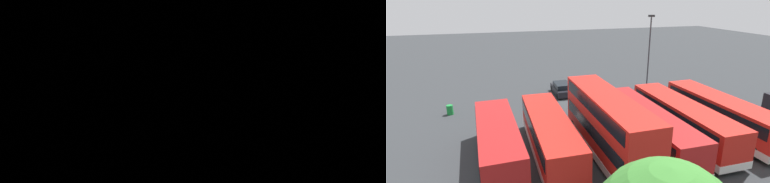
# 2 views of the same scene
# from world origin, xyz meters

# --- Properties ---
(ground_plane) EXTENTS (140.00, 140.00, 0.00)m
(ground_plane) POSITION_xyz_m (0.00, 0.00, 0.00)
(ground_plane) COLOR #2D3033
(bus_single_deck_near_end) EXTENTS (2.88, 11.89, 2.95)m
(bus_single_deck_near_end) POSITION_xyz_m (-9.21, 11.11, 1.62)
(bus_single_deck_near_end) COLOR red
(bus_single_deck_near_end) RESTS_ON ground
(bus_single_deck_second) EXTENTS (2.64, 11.84, 2.95)m
(bus_single_deck_second) POSITION_xyz_m (-5.32, 11.21, 1.62)
(bus_single_deck_second) COLOR red
(bus_single_deck_second) RESTS_ON ground
(bus_single_deck_third) EXTENTS (2.64, 11.95, 2.95)m
(bus_single_deck_third) POSITION_xyz_m (-1.89, 11.67, 1.62)
(bus_single_deck_third) COLOR #A51919
(bus_single_deck_third) RESTS_ON ground
(bus_double_decker_fourth) EXTENTS (2.73, 11.63, 4.55)m
(bus_double_decker_fourth) POSITION_xyz_m (1.56, 12.12, 2.45)
(bus_double_decker_fourth) COLOR red
(bus_double_decker_fourth) RESTS_ON ground
(bus_single_deck_fifth) EXTENTS (2.65, 11.24, 2.95)m
(bus_single_deck_fifth) POSITION_xyz_m (5.47, 10.95, 1.62)
(bus_single_deck_fifth) COLOR red
(bus_single_deck_fifth) RESTS_ON ground
(bus_single_deck_sixth) EXTENTS (3.03, 10.43, 2.95)m
(bus_single_deck_sixth) POSITION_xyz_m (9.06, 11.08, 1.62)
(bus_single_deck_sixth) COLOR #A51919
(bus_single_deck_sixth) RESTS_ON ground
(car_hatchback_silver) EXTENTS (1.84, 4.26, 1.43)m
(car_hatchback_silver) POSITION_xyz_m (1.26, -2.59, 0.70)
(car_hatchback_silver) COLOR black
(car_hatchback_silver) RESTS_ON ground
(lamp_post_tall) EXTENTS (0.70, 0.30, 9.03)m
(lamp_post_tall) POSITION_xyz_m (-9.09, -1.15, 5.21)
(lamp_post_tall) COLOR #38383D
(lamp_post_tall) RESTS_ON ground
(waste_bin_yellow) EXTENTS (0.60, 0.60, 0.95)m
(waste_bin_yellow) POSITION_xyz_m (13.24, 0.39, 0.47)
(waste_bin_yellow) COLOR #197F33
(waste_bin_yellow) RESTS_ON ground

